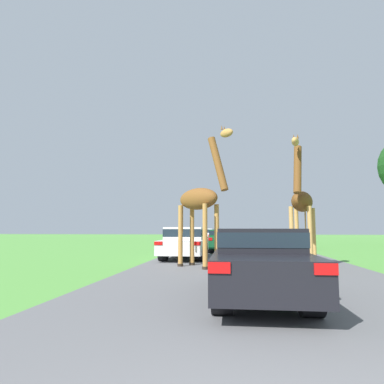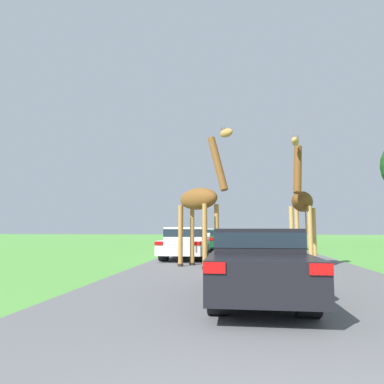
{
  "view_description": "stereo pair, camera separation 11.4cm",
  "coord_description": "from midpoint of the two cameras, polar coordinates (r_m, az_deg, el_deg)",
  "views": [
    {
      "loc": [
        -0.56,
        -1.68,
        1.42
      ],
      "look_at": [
        -2.03,
        11.09,
        2.8
      ],
      "focal_mm": 32.0,
      "sensor_mm": 36.0,
      "label": 1
    },
    {
      "loc": [
        -0.45,
        -1.67,
        1.42
      ],
      "look_at": [
        -2.03,
        11.09,
        2.8
      ],
      "focal_mm": 32.0,
      "sensor_mm": 36.0,
      "label": 2
    }
  ],
  "objects": [
    {
      "name": "car_lead_maroon",
      "position": [
        7.32,
        10.62,
        -11.11
      ],
      "size": [
        1.79,
        4.66,
        1.42
      ],
      "color": "black",
      "rests_on": "ground"
    },
    {
      "name": "giraffe_near_road",
      "position": [
        12.78,
        1.18,
        -1.56
      ],
      "size": [
        2.35,
        2.13,
        5.08
      ],
      "rotation": [
        0.0,
        0.0,
        -2.29
      ],
      "color": "#B77F3D",
      "rests_on": "ground"
    },
    {
      "name": "giraffe_companion",
      "position": [
        13.45,
        17.59,
        -1.81
      ],
      "size": [
        1.31,
        2.71,
        4.73
      ],
      "rotation": [
        0.0,
        0.0,
        2.83
      ],
      "color": "tan",
      "rests_on": "ground"
    },
    {
      "name": "car_queue_left",
      "position": [
        28.66,
        1.73,
        -7.41
      ],
      "size": [
        1.83,
        4.54,
        1.41
      ],
      "color": "silver",
      "rests_on": "ground"
    },
    {
      "name": "road",
      "position": [
        31.71,
        7.57,
        -8.61
      ],
      "size": [
        8.35,
        120.0,
        0.0
      ],
      "color": "#5B5B5E",
      "rests_on": "ground"
    },
    {
      "name": "car_far_ahead",
      "position": [
        30.92,
        13.33,
        -7.21
      ],
      "size": [
        1.82,
        4.57,
        1.37
      ],
      "color": "gray",
      "rests_on": "ground"
    },
    {
      "name": "car_verge_right",
      "position": [
        21.36,
        5.21,
        -7.93
      ],
      "size": [
        1.91,
        4.27,
        1.35
      ],
      "color": "#144C28",
      "rests_on": "ground"
    },
    {
      "name": "car_queue_right",
      "position": [
        16.57,
        -1.36,
        -8.28
      ],
      "size": [
        1.94,
        4.78,
        1.48
      ],
      "color": "silver",
      "rests_on": "ground"
    },
    {
      "name": "car_rear_follower",
      "position": [
        25.61,
        14.95,
        -7.5
      ],
      "size": [
        1.93,
        4.14,
        1.33
      ],
      "color": "#561914",
      "rests_on": "ground"
    }
  ]
}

